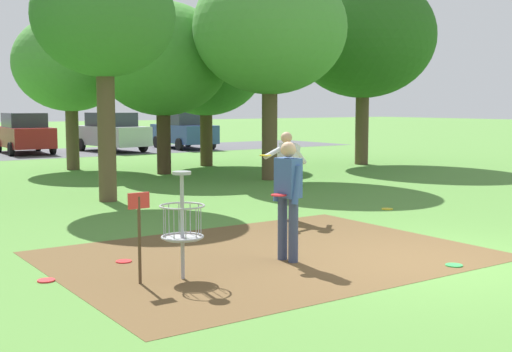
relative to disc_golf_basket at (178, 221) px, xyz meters
name	(u,v)px	position (x,y,z in m)	size (l,w,h in m)	color
ground_plane	(429,262)	(3.40, -1.18, -0.75)	(160.00, 160.00, 0.00)	#518438
dirt_tee_pad	(268,255)	(1.76, 0.48, -0.75)	(6.17, 4.65, 0.01)	brown
disc_golf_basket	(178,221)	(0.00, 0.00, 0.00)	(0.98, 0.58, 1.39)	#9E9EA3
player_foreground_watching	(287,169)	(3.81, 2.72, 0.23)	(1.17, 0.49, 1.71)	slate
player_throwing	(288,194)	(1.76, 0.01, 0.21)	(0.42, 0.48, 1.71)	#384260
frisbee_near_basket	(454,265)	(3.48, -1.54, -0.74)	(0.24, 0.24, 0.02)	green
frisbee_mid_grass	(387,209)	(6.38, 2.56, -0.74)	(0.24, 0.24, 0.02)	gold
frisbee_far_left	(124,261)	(-0.20, 1.28, -0.74)	(0.23, 0.23, 0.02)	red
frisbee_far_right	(46,280)	(-1.42, 0.88, -0.74)	(0.22, 0.22, 0.02)	red
tree_mid_left	(270,29)	(7.62, 8.59, 3.65)	(4.50, 4.50, 6.34)	brown
tree_mid_center	(104,18)	(1.94, 7.10, 3.41)	(3.23, 3.23, 5.58)	brown
tree_mid_right	(363,37)	(13.43, 10.77, 3.93)	(5.27, 5.27, 6.94)	brown
tree_far_left	(206,66)	(8.34, 13.53, 2.85)	(4.23, 4.23, 5.42)	#4C3823
tree_far_center	(163,59)	(5.78, 11.85, 2.89)	(4.23, 4.23, 5.46)	#422D1E
tree_far_right	(70,64)	(3.85, 14.91, 2.84)	(3.84, 3.84, 5.25)	brown
parking_lot_strip	(0,155)	(3.40, 22.92, -0.75)	(36.00, 6.00, 0.01)	#4C4C51
parked_car_center_left	(25,133)	(4.65, 23.56, 0.17)	(2.12, 4.28, 1.84)	maroon
parked_car_center_right	(111,132)	(8.41, 22.53, 0.17)	(2.44, 4.42, 1.84)	#B2B7BC
parked_car_rightmost	(184,130)	(12.26, 22.48, 0.17)	(2.07, 4.25, 1.84)	#2D4784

